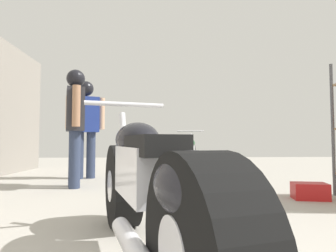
{
  "coord_description": "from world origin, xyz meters",
  "views": [
    {
      "loc": [
        0.01,
        0.08,
        0.67
      ],
      "look_at": [
        0.18,
        3.39,
        0.85
      ],
      "focal_mm": 30.57,
      "sensor_mm": 36.0,
      "label": 1
    }
  ],
  "objects_px": {
    "motorcycle_maroon_cruiser": "(147,189)",
    "motorcycle_black_naked": "(188,156)",
    "red_toolbox": "(310,191)",
    "mechanic_in_blue": "(75,116)",
    "mechanic_with_helmet": "(86,120)"
  },
  "relations": [
    {
      "from": "motorcycle_maroon_cruiser",
      "to": "motorcycle_black_naked",
      "type": "bearing_deg",
      "value": 79.85
    },
    {
      "from": "motorcycle_maroon_cruiser",
      "to": "red_toolbox",
      "type": "height_order",
      "value": "motorcycle_maroon_cruiser"
    },
    {
      "from": "mechanic_in_blue",
      "to": "red_toolbox",
      "type": "xyz_separation_m",
      "value": [
        2.98,
        -1.04,
        -0.95
      ]
    },
    {
      "from": "mechanic_in_blue",
      "to": "mechanic_with_helmet",
      "type": "height_order",
      "value": "mechanic_with_helmet"
    },
    {
      "from": "motorcycle_black_naked",
      "to": "red_toolbox",
      "type": "bearing_deg",
      "value": -62.88
    },
    {
      "from": "motorcycle_black_naked",
      "to": "mechanic_with_helmet",
      "type": "distance_m",
      "value": 2.05
    },
    {
      "from": "red_toolbox",
      "to": "motorcycle_maroon_cruiser",
      "type": "bearing_deg",
      "value": -137.64
    },
    {
      "from": "motorcycle_black_naked",
      "to": "mechanic_with_helmet",
      "type": "relative_size",
      "value": 1.09
    },
    {
      "from": "motorcycle_maroon_cruiser",
      "to": "mechanic_in_blue",
      "type": "distance_m",
      "value": 3.02
    },
    {
      "from": "mechanic_in_blue",
      "to": "mechanic_with_helmet",
      "type": "xyz_separation_m",
      "value": [
        -0.08,
        1.02,
        0.02
      ]
    },
    {
      "from": "mechanic_in_blue",
      "to": "mechanic_with_helmet",
      "type": "distance_m",
      "value": 1.02
    },
    {
      "from": "mechanic_with_helmet",
      "to": "mechanic_in_blue",
      "type": "bearing_deg",
      "value": -85.25
    },
    {
      "from": "red_toolbox",
      "to": "motorcycle_black_naked",
      "type": "bearing_deg",
      "value": 117.12
    },
    {
      "from": "motorcycle_black_naked",
      "to": "mechanic_with_helmet",
      "type": "height_order",
      "value": "mechanic_with_helmet"
    },
    {
      "from": "mechanic_with_helmet",
      "to": "motorcycle_black_naked",
      "type": "bearing_deg",
      "value": 5.7
    }
  ]
}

